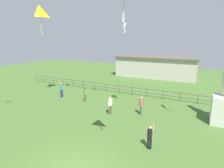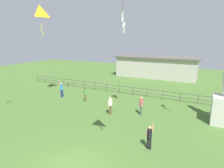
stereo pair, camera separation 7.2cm
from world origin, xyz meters
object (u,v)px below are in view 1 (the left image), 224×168
at_px(person_2, 85,93).
at_px(kite_0, 39,13).
at_px(person_3, 150,136).
at_px(person_5, 141,104).
at_px(person_0, 110,104).
at_px(person_4, 61,89).

height_order(person_2, kite_0, kite_0).
height_order(person_3, person_5, person_3).
height_order(person_0, person_2, person_0).
distance_m(person_2, person_3, 10.08).
bearing_deg(kite_0, person_4, 32.10).
height_order(person_0, kite_0, kite_0).
distance_m(person_4, kite_0, 8.24).
xyz_separation_m(person_2, person_5, (6.35, -0.69, 0.02)).
bearing_deg(person_2, person_4, 179.06).
height_order(person_2, person_4, person_4).
bearing_deg(person_0, kite_0, 173.35).
bearing_deg(person_2, person_3, -33.03).
relative_size(person_0, person_5, 0.99).
bearing_deg(person_3, person_4, 154.71).
xyz_separation_m(person_2, person_4, (-3.29, 0.05, 0.08)).
distance_m(person_0, person_5, 2.69).
bearing_deg(person_5, kite_0, -179.19).
bearing_deg(person_3, person_5, 113.63).
xyz_separation_m(person_0, person_2, (-3.92, 1.86, -0.01)).
distance_m(person_0, person_2, 4.34).
bearing_deg(person_0, person_2, 154.65).
height_order(person_0, person_4, person_4).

